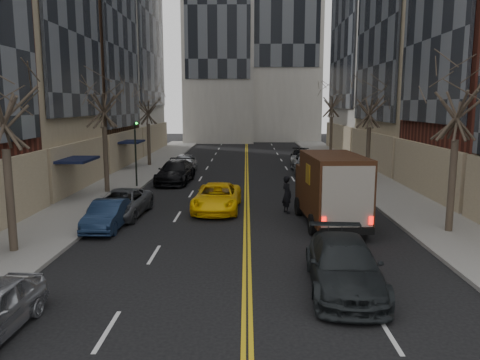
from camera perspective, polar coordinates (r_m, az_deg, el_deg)
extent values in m
cube|color=slate|center=(37.39, -13.12, 0.52)|extent=(4.00, 66.00, 0.15)
cube|color=slate|center=(37.40, 14.74, 0.46)|extent=(4.00, 66.00, 0.15)
cube|color=#4C301E|center=(45.09, -20.20, 16.88)|extent=(9.00, 12.00, 24.00)
cube|color=black|center=(43.90, -14.28, 18.96)|extent=(0.20, 10.56, 19.20)
cube|color=black|center=(28.84, -19.47, 2.35)|extent=(2.00, 3.00, 0.15)
cube|color=black|center=(29.30, -21.01, 0.29)|extent=(0.20, 3.00, 2.50)
cube|color=black|center=(41.22, -13.27, 4.56)|extent=(2.00, 3.00, 0.15)
cube|color=black|center=(41.54, -14.42, 3.10)|extent=(0.20, 3.00, 2.50)
cube|color=tan|center=(44.70, 23.16, 19.38)|extent=(10.00, 14.00, 28.00)
cube|color=#B7B2A8|center=(59.04, 18.68, 19.94)|extent=(12.00, 15.00, 34.00)
cylinder|color=#382D23|center=(19.34, -26.22, -2.27)|extent=(0.30, 0.30, 3.83)
cylinder|color=#382D23|center=(30.37, -16.03, 2.42)|extent=(0.30, 0.30, 4.05)
cylinder|color=#382D23|center=(42.93, -11.05, 4.28)|extent=(0.30, 0.30, 3.69)
cylinder|color=#382D23|center=(22.02, 24.41, -0.66)|extent=(0.30, 0.30, 3.96)
cylinder|color=#382D23|center=(35.18, 15.33, 3.12)|extent=(0.30, 0.30, 3.78)
cylinder|color=#382D23|center=(49.78, 11.04, 5.20)|extent=(0.30, 0.30, 4.14)
cylinder|color=black|center=(31.94, -12.59, 2.65)|extent=(0.12, 0.12, 3.80)
imported|color=black|center=(31.76, -12.74, 6.87)|extent=(0.15, 0.18, 0.90)
sphere|color=#0CE526|center=(31.63, -12.51, 6.77)|extent=(0.14, 0.14, 0.14)
cube|color=black|center=(22.25, 10.89, -4.10)|extent=(2.47, 6.27, 0.29)
cube|color=black|center=(24.22, 9.73, -0.66)|extent=(2.35, 1.77, 2.02)
cube|color=black|center=(21.47, 11.33, -0.80)|extent=(2.58, 4.84, 2.89)
cube|color=black|center=(19.48, 12.92, -6.09)|extent=(2.22, 0.30, 0.29)
cube|color=red|center=(19.12, 10.19, -4.95)|extent=(0.18, 0.07, 0.34)
cube|color=red|center=(19.63, 15.70, -4.78)|extent=(0.18, 0.07, 0.34)
cube|color=gold|center=(21.17, 8.27, 0.73)|extent=(0.09, 0.87, 0.87)
cube|color=gold|center=(21.74, 14.36, 0.76)|extent=(0.09, 0.87, 0.87)
cylinder|color=black|center=(23.97, 7.13, -3.20)|extent=(0.32, 0.94, 0.92)
cylinder|color=black|center=(24.45, 12.39, -3.10)|extent=(0.32, 0.94, 0.92)
cylinder|color=black|center=(20.48, 8.85, -5.40)|extent=(0.32, 0.94, 0.92)
cylinder|color=black|center=(21.04, 14.94, -5.21)|extent=(0.32, 0.94, 0.92)
imported|color=black|center=(14.78, 12.56, -10.12)|extent=(2.47, 5.36, 1.52)
cube|color=black|center=(15.30, 12.06, -7.00)|extent=(0.13, 0.04, 0.09)
cube|color=blue|center=(15.28, 12.08, -7.04)|extent=(0.10, 0.01, 0.06)
imported|color=yellow|center=(24.79, -2.82, -2.15)|extent=(2.54, 5.17, 1.41)
imported|color=black|center=(24.34, 5.73, -1.76)|extent=(0.71, 0.84, 1.94)
imported|color=#12213B|center=(22.00, -15.84, -4.12)|extent=(1.40, 3.94, 1.29)
imported|color=#47494E|center=(24.20, -14.26, -2.79)|extent=(2.51, 4.96, 1.35)
imported|color=black|center=(33.75, -7.87, 0.98)|extent=(2.54, 5.57, 1.58)
imported|color=#A8ABB0|center=(38.56, -6.79, 2.02)|extent=(1.86, 4.60, 1.57)
imported|color=#54575D|center=(31.33, 10.19, 0.28)|extent=(1.90, 4.88, 1.58)
imported|color=#ADB1B5|center=(38.96, 8.34, 2.08)|extent=(2.72, 5.74, 1.58)
imported|color=black|center=(44.51, 7.40, 2.84)|extent=(2.39, 4.86, 1.36)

